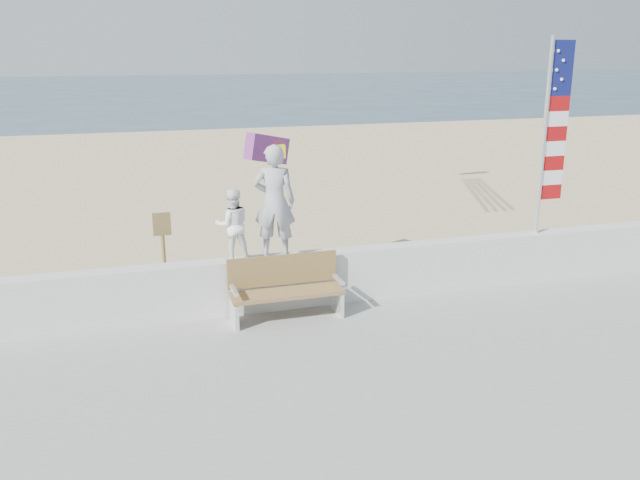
# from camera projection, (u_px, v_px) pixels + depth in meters

# --- Properties ---
(ground) EXTENTS (220.00, 220.00, 0.00)m
(ground) POSITION_uv_depth(u_px,v_px,m) (344.00, 364.00, 9.69)
(ground) COLOR #294152
(ground) RESTS_ON ground
(sand) EXTENTS (90.00, 40.00, 0.08)m
(sand) POSITION_uv_depth(u_px,v_px,m) (233.00, 217.00, 17.96)
(sand) COLOR #C6B184
(sand) RESTS_ON ground
(seawall) EXTENTS (30.00, 0.35, 0.90)m
(seawall) POSITION_uv_depth(u_px,v_px,m) (305.00, 279.00, 11.36)
(seawall) COLOR silver
(seawall) RESTS_ON boardwalk
(adult) EXTENTS (0.78, 0.63, 1.84)m
(adult) POSITION_uv_depth(u_px,v_px,m) (274.00, 201.00, 10.84)
(adult) COLOR #9C9DA2
(adult) RESTS_ON seawall
(child) EXTENTS (0.57, 0.45, 1.17)m
(child) POSITION_uv_depth(u_px,v_px,m) (233.00, 225.00, 10.74)
(child) COLOR white
(child) RESTS_ON seawall
(bench) EXTENTS (1.80, 0.57, 1.00)m
(bench) POSITION_uv_depth(u_px,v_px,m) (285.00, 287.00, 10.80)
(bench) COLOR olive
(bench) RESTS_ON boardwalk
(flag) EXTENTS (0.50, 0.08, 3.50)m
(flag) POSITION_uv_depth(u_px,v_px,m) (551.00, 128.00, 12.00)
(flag) COLOR silver
(flag) RESTS_ON seawall
(parafoil_kite) EXTENTS (0.93, 0.67, 0.64)m
(parafoil_kite) POSITION_uv_depth(u_px,v_px,m) (268.00, 149.00, 12.23)
(parafoil_kite) COLOR red
(parafoil_kite) RESTS_ON ground
(sign) EXTENTS (0.32, 0.07, 1.46)m
(sign) POSITION_uv_depth(u_px,v_px,m) (163.00, 245.00, 12.23)
(sign) COLOR olive
(sign) RESTS_ON sand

